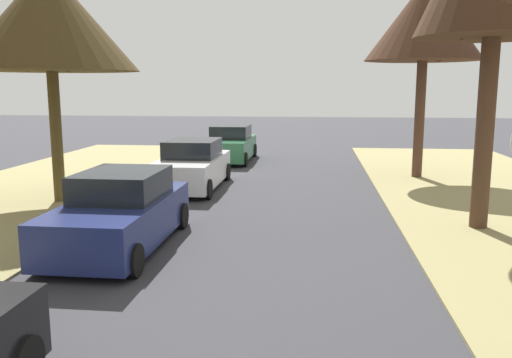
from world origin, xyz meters
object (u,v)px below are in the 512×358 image
Objects in this scene: parked_sedan_white at (192,166)px; street_tree_right_far at (425,21)px; parked_sedan_navy at (120,213)px; parked_sedan_green at (230,145)px; street_tree_left_mid_b at (49,19)px.

street_tree_right_far is at bearing 20.00° from parked_sedan_white.
parked_sedan_navy is 13.17m from parked_sedan_green.
street_tree_left_mid_b is 6.79m from parked_sedan_navy.
parked_sedan_navy and parked_sedan_white have the same top height.
street_tree_right_far is 13.06m from parked_sedan_navy.
parked_sedan_green is at bearing 89.04° from parked_sedan_navy.
street_tree_left_mid_b is at bearing -153.82° from street_tree_right_far.
parked_sedan_white is at bearing 90.16° from parked_sedan_navy.
street_tree_left_mid_b is at bearing -141.64° from parked_sedan_white.
street_tree_left_mid_b is 1.47× the size of parked_sedan_navy.
street_tree_left_mid_b is 6.06m from parked_sedan_white.
street_tree_left_mid_b reaches higher than parked_sedan_navy.
parked_sedan_white is at bearing -160.00° from street_tree_right_far.
parked_sedan_navy is 1.00× the size of parked_sedan_green.
parked_sedan_navy is 1.00× the size of parked_sedan_white.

